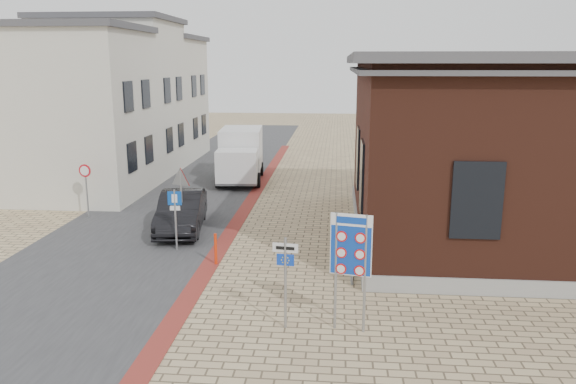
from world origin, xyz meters
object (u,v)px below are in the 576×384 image
(box_truck, at_px, (240,155))
(parking_sign, at_px, (175,210))
(essen_sign, at_px, (285,269))
(border_sign, at_px, (351,247))
(bollard, at_px, (216,249))
(sedan, at_px, (182,211))

(box_truck, bearing_deg, parking_sign, -95.89)
(essen_sign, bearing_deg, border_sign, 7.61)
(parking_sign, bearing_deg, bollard, -40.74)
(box_truck, relative_size, essen_sign, 2.40)
(sedan, distance_m, parking_sign, 2.61)
(sedan, bearing_deg, essen_sign, -66.97)
(border_sign, bearing_deg, sedan, 140.96)
(border_sign, distance_m, bollard, 6.30)
(sedan, height_order, essen_sign, essen_sign)
(parking_sign, bearing_deg, box_truck, 85.84)
(sedan, bearing_deg, parking_sign, -86.98)
(border_sign, bearing_deg, box_truck, 120.22)
(box_truck, bearing_deg, bollard, -88.56)
(box_truck, xyz_separation_m, essen_sign, (4.18, -17.73, 0.07))
(sedan, relative_size, parking_sign, 2.10)
(bollard, bearing_deg, essen_sign, -57.81)
(sedan, distance_m, box_truck, 9.70)
(border_sign, xyz_separation_m, essen_sign, (-1.59, -0.00, -0.61))
(box_truck, distance_m, essen_sign, 18.21)
(box_truck, distance_m, border_sign, 18.65)
(essen_sign, height_order, bollard, essen_sign)
(border_sign, bearing_deg, parking_sign, 149.10)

